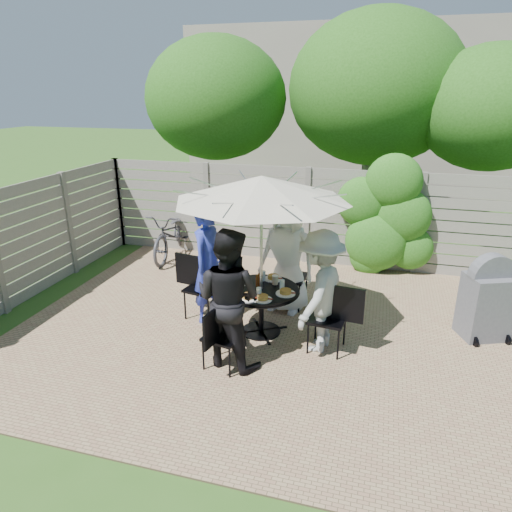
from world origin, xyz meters
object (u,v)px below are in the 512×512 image
(person_front, at_px, (228,299))
(coffee_cup, at_px, (275,280))
(plate_extra, at_px, (263,298))
(bicycle, at_px, (173,234))
(plate_right, at_px, (286,292))
(umbrella, at_px, (262,188))
(person_left, at_px, (209,264))
(chair_right, at_px, (328,331))
(syrup_jug, at_px, (259,281))
(chair_left, at_px, (203,299))
(glass_back, at_px, (263,276))
(chair_front, at_px, (223,349))
(patio_table, at_px, (261,302))
(chair_back, at_px, (290,288))
(plate_left, at_px, (238,282))
(plate_front, at_px, (248,297))
(person_back, at_px, (288,255))
(glass_right, at_px, (282,285))
(glass_front, at_px, (259,293))
(person_right, at_px, (320,292))
(plate_back, at_px, (273,278))
(bbq_grill, at_px, (487,301))

(person_front, xyz_separation_m, coffee_cup, (0.33, 1.00, -0.14))
(plate_extra, distance_m, bicycle, 3.84)
(plate_right, bearing_deg, person_front, -126.30)
(umbrella, xyz_separation_m, person_left, (-0.81, 0.18, -1.16))
(plate_extra, bearing_deg, chair_right, 8.16)
(plate_right, height_order, coffee_cup, coffee_cup)
(syrup_jug, xyz_separation_m, coffee_cup, (0.19, 0.13, -0.02))
(chair_left, distance_m, plate_extra, 1.25)
(person_left, relative_size, glass_back, 12.34)
(chair_front, height_order, bicycle, bicycle)
(umbrella, bearing_deg, person_front, -102.85)
(chair_left, bearing_deg, glass_back, 14.41)
(patio_table, relative_size, chair_back, 1.23)
(plate_left, distance_m, plate_front, 0.51)
(chair_right, height_order, glass_back, chair_right)
(coffee_cup, bearing_deg, person_left, -179.54)
(person_left, bearing_deg, person_front, -135.00)
(chair_front, xyz_separation_m, glass_back, (0.17, 1.22, 0.48))
(patio_table, bearing_deg, chair_left, 167.19)
(coffee_cup, bearing_deg, plate_right, -53.09)
(chair_front, bearing_deg, person_back, -1.50)
(plate_front, bearing_deg, person_back, 77.15)
(chair_back, height_order, glass_right, chair_back)
(plate_left, distance_m, bicycle, 3.22)
(chair_back, bearing_deg, plate_front, -7.65)
(glass_front, bearing_deg, plate_right, 32.65)
(chair_back, xyz_separation_m, glass_right, (0.06, -0.90, 0.44))
(chair_left, height_order, person_right, person_right)
(chair_front, height_order, syrup_jug, chair_front)
(person_left, distance_m, person_front, 1.17)
(person_left, bearing_deg, plate_extra, -106.54)
(person_right, bearing_deg, plate_front, -66.55)
(glass_front, bearing_deg, glass_back, 99.15)
(umbrella, bearing_deg, bicycle, 135.08)
(glass_front, bearing_deg, person_back, 82.65)
(patio_table, xyz_separation_m, plate_back, (0.08, 0.35, 0.23))
(plate_left, xyz_separation_m, coffee_cup, (0.50, 0.11, 0.04))
(patio_table, relative_size, coffee_cup, 10.15)
(person_back, xyz_separation_m, chair_left, (-1.13, -0.59, -0.60))
(chair_front, relative_size, syrup_jug, 5.43)
(plate_extra, relative_size, bbq_grill, 0.20)
(syrup_jug, bearing_deg, plate_extra, -68.41)
(person_back, xyz_separation_m, person_left, (-0.99, -0.62, -0.02))
(umbrella, relative_size, person_back, 1.52)
(chair_back, bearing_deg, plate_left, -28.06)
(glass_back, bearing_deg, plate_back, 30.89)
(person_left, distance_m, person_right, 1.66)
(chair_front, bearing_deg, person_front, -1.34)
(patio_table, bearing_deg, glass_back, 99.15)
(person_left, height_order, chair_right, person_left)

